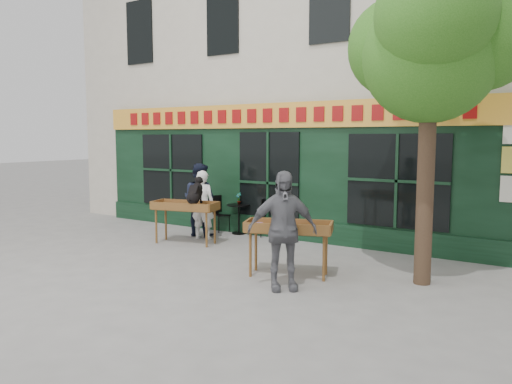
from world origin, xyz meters
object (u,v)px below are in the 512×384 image
(dog, at_px, (195,190))
(book_cart_right, at_px, (289,231))
(man_right, at_px, (282,230))
(bistro_table, at_px, (239,213))
(woman, at_px, (203,205))
(man_left, at_px, (199,200))
(book_cart_center, at_px, (185,209))

(dog, xyz_separation_m, book_cart_right, (3.01, -1.03, -0.47))
(man_right, height_order, bistro_table, man_right)
(woman, bearing_deg, book_cart_right, 139.86)
(dog, height_order, book_cart_right, dog)
(man_left, bearing_deg, book_cart_right, 145.47)
(bistro_table, bearing_deg, woman, -111.63)
(man_right, bearing_deg, bistro_table, 93.43)
(book_cart_center, height_order, book_cart_right, same)
(man_right, xyz_separation_m, man_left, (-3.98, 2.73, -0.06))
(dog, relative_size, man_right, 0.31)
(dog, relative_size, book_cart_right, 0.37)
(book_cart_right, bearing_deg, dog, 141.07)
(man_left, bearing_deg, man_right, 139.31)
(woman, xyz_separation_m, book_cart_right, (3.36, -1.73, -0.02))
(man_right, bearing_deg, dog, 111.71)
(woman, relative_size, man_right, 0.86)
(book_cart_center, distance_m, book_cart_right, 3.53)
(man_left, bearing_deg, dog, 118.72)
(book_cart_right, xyz_separation_m, man_right, (0.30, -0.75, 0.15))
(dog, bearing_deg, book_cart_right, -31.80)
(bistro_table, bearing_deg, dog, -91.27)
(book_cart_center, xyz_separation_m, woman, (-0.00, 0.65, 0.02))
(book_cart_right, distance_m, man_right, 0.82)
(book_cart_center, xyz_separation_m, book_cart_right, (3.36, -1.08, 0.00))
(woman, bearing_deg, dog, 103.68)
(man_right, height_order, man_left, man_right)
(dog, relative_size, woman, 0.36)
(book_cart_right, bearing_deg, woman, 132.73)
(bistro_table, distance_m, man_left, 1.07)
(woman, bearing_deg, man_right, 132.99)
(dog, xyz_separation_m, man_left, (-0.66, 0.95, -0.38))
(book_cart_center, relative_size, woman, 0.95)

